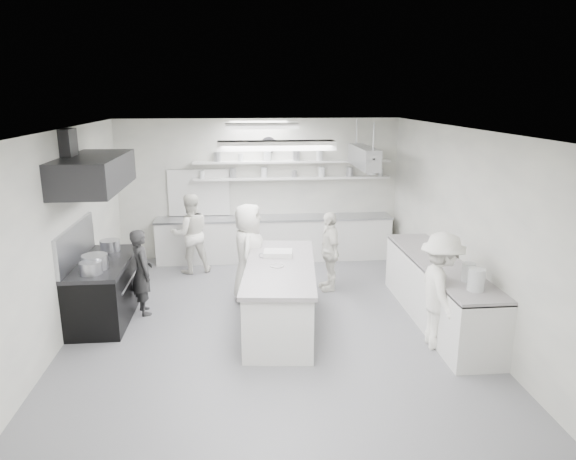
{
  "coord_description": "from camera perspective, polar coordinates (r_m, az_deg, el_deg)",
  "views": [
    {
      "loc": [
        -0.4,
        -7.54,
        3.49
      ],
      "look_at": [
        0.35,
        0.6,
        1.34
      ],
      "focal_mm": 32.26,
      "sensor_mm": 36.0,
      "label": 1
    }
  ],
  "objects": [
    {
      "name": "floor",
      "position": [
        8.32,
        -2.04,
        -10.11
      ],
      "size": [
        6.0,
        7.0,
        0.02
      ],
      "primitive_type": "cube",
      "color": "gray",
      "rests_on": "ground"
    },
    {
      "name": "prep_island",
      "position": [
        8.02,
        -0.86,
        -7.35
      ],
      "size": [
        1.21,
        2.64,
        0.94
      ],
      "primitive_type": "cube",
      "rotation": [
        0.0,
        0.0,
        -0.11
      ],
      "color": "silver",
      "rests_on": "floor"
    },
    {
      "name": "bowl_island_a",
      "position": [
        8.27,
        -2.34,
        -2.97
      ],
      "size": [
        0.27,
        0.27,
        0.07
      ],
      "primitive_type": "imported",
      "rotation": [
        0.0,
        0.0,
        -0.02
      ],
      "color": "#A9ABB2",
      "rests_on": "prep_island"
    },
    {
      "name": "wall_back",
      "position": [
        11.23,
        -3.15,
        4.53
      ],
      "size": [
        6.0,
        0.04,
        3.0
      ],
      "primitive_type": "cube",
      "color": "silver",
      "rests_on": "floor"
    },
    {
      "name": "shelf_upper",
      "position": [
        11.05,
        0.5,
        7.54
      ],
      "size": [
        4.2,
        0.26,
        0.04
      ],
      "primitive_type": "cube",
      "color": "silver",
      "rests_on": "wall_back"
    },
    {
      "name": "exhaust_hood",
      "position": [
        8.32,
        -20.65,
        5.94
      ],
      "size": [
        0.85,
        2.0,
        0.5
      ],
      "primitive_type": "cube",
      "color": "#262629",
      "rests_on": "wall_left"
    },
    {
      "name": "bowl_right",
      "position": [
        9.1,
        15.52,
        -1.86
      ],
      "size": [
        0.27,
        0.27,
        0.06
      ],
      "primitive_type": "imported",
      "rotation": [
        0.0,
        0.0,
        -0.04
      ],
      "color": "silver",
      "rests_on": "right_counter"
    },
    {
      "name": "wall_clock",
      "position": [
        11.07,
        -2.16,
        9.36
      ],
      "size": [
        0.32,
        0.05,
        0.32
      ],
      "primitive_type": "cylinder",
      "rotation": [
        1.57,
        0.0,
        0.0
      ],
      "color": "white",
      "rests_on": "wall_back"
    },
    {
      "name": "light_fixture_front",
      "position": [
        5.78,
        -1.27,
        9.3
      ],
      "size": [
        1.3,
        0.25,
        0.1
      ],
      "primitive_type": "cube",
      "color": "silver",
      "rests_on": "ceiling"
    },
    {
      "name": "stove_pot",
      "position": [
        8.25,
        -20.49,
        -3.46
      ],
      "size": [
        0.38,
        0.38,
        0.26
      ],
      "primitive_type": "cylinder",
      "color": "#A9ABB2",
      "rests_on": "stove"
    },
    {
      "name": "ceiling",
      "position": [
        7.57,
        -2.26,
        11.11
      ],
      "size": [
        6.0,
        7.0,
        0.02
      ],
      "primitive_type": "cube",
      "color": "white",
      "rests_on": "wall_back"
    },
    {
      "name": "pass_through_window",
      "position": [
        11.24,
        -9.79,
        4.09
      ],
      "size": [
        1.3,
        0.04,
        1.0
      ],
      "primitive_type": "cube",
      "color": "black",
      "rests_on": "wall_back"
    },
    {
      "name": "light_fixture_rear",
      "position": [
        9.37,
        -2.86,
        11.38
      ],
      "size": [
        1.3,
        0.25,
        0.1
      ],
      "primitive_type": "cube",
      "color": "silver",
      "rests_on": "ceiling"
    },
    {
      "name": "wall_right",
      "position": [
        8.51,
        18.46,
        0.46
      ],
      "size": [
        0.04,
        7.0,
        3.0
      ],
      "primitive_type": "cube",
      "color": "silver",
      "rests_on": "floor"
    },
    {
      "name": "stove",
      "position": [
        8.78,
        -19.53,
        -6.38
      ],
      "size": [
        0.8,
        1.8,
        0.9
      ],
      "primitive_type": "cube",
      "color": "black",
      "rests_on": "floor"
    },
    {
      "name": "cook_island_left",
      "position": [
        8.9,
        -4.38,
        -2.5
      ],
      "size": [
        0.63,
        0.89,
        1.71
      ],
      "primitive_type": "imported",
      "rotation": [
        0.0,
        0.0,
        1.46
      ],
      "color": "white",
      "rests_on": "floor"
    },
    {
      "name": "bowl_island_b",
      "position": [
        7.77,
        -1.22,
        -4.14
      ],
      "size": [
        0.23,
        0.23,
        0.06
      ],
      "primitive_type": "imported",
      "rotation": [
        0.0,
        0.0,
        0.1
      ],
      "color": "silver",
      "rests_on": "prep_island"
    },
    {
      "name": "shelf_lower",
      "position": [
        11.1,
        0.49,
        5.75
      ],
      "size": [
        4.2,
        0.26,
        0.04
      ],
      "primitive_type": "cube",
      "color": "silver",
      "rests_on": "wall_back"
    },
    {
      "name": "pot_rack",
      "position": [
        10.3,
        8.34,
        7.97
      ],
      "size": [
        0.3,
        1.6,
        0.4
      ],
      "primitive_type": "cube",
      "color": "#A9ABB2",
      "rests_on": "ceiling"
    },
    {
      "name": "wall_front",
      "position": [
        4.52,
        0.38,
        -11.34
      ],
      "size": [
        6.0,
        0.04,
        3.0
      ],
      "primitive_type": "cube",
      "color": "silver",
      "rests_on": "floor"
    },
    {
      "name": "back_counter",
      "position": [
        11.18,
        -1.48,
        -0.96
      ],
      "size": [
        5.0,
        0.6,
        0.92
      ],
      "primitive_type": "cube",
      "color": "silver",
      "rests_on": "floor"
    },
    {
      "name": "wall_left",
      "position": [
        8.22,
        -23.51,
        -0.5
      ],
      "size": [
        0.04,
        7.0,
        3.0
      ],
      "primitive_type": "cube",
      "color": "silver",
      "rests_on": "floor"
    },
    {
      "name": "cook_island_right",
      "position": [
        9.42,
        4.58,
        -2.33
      ],
      "size": [
        0.44,
        0.89,
        1.46
      ],
      "primitive_type": "imported",
      "rotation": [
        0.0,
        0.0,
        -1.46
      ],
      "color": "white",
      "rests_on": "floor"
    },
    {
      "name": "right_counter",
      "position": [
        8.5,
        16.26,
        -6.66
      ],
      "size": [
        0.74,
        3.3,
        0.94
      ],
      "primitive_type": "cube",
      "color": "silver",
      "rests_on": "floor"
    },
    {
      "name": "cook_back",
      "position": [
        10.47,
        -10.7,
        -0.39
      ],
      "size": [
        0.91,
        0.8,
        1.6
      ],
      "primitive_type": "imported",
      "rotation": [
        0.0,
        0.0,
        -2.87
      ],
      "color": "white",
      "rests_on": "floor"
    },
    {
      "name": "cook_stove",
      "position": [
        8.7,
        -15.8,
        -4.47
      ],
      "size": [
        0.51,
        0.6,
        1.41
      ],
      "primitive_type": "imported",
      "rotation": [
        0.0,
        0.0,
        1.95
      ],
      "color": "#2B2B2B",
      "rests_on": "floor"
    },
    {
      "name": "cook_right",
      "position": [
        7.54,
        16.45,
        -6.48
      ],
      "size": [
        0.7,
        1.12,
        1.68
      ],
      "primitive_type": "imported",
      "rotation": [
        0.0,
        0.0,
        1.5
      ],
      "color": "white",
      "rests_on": "floor"
    }
  ]
}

